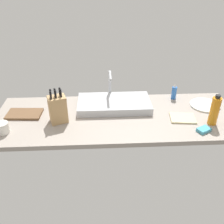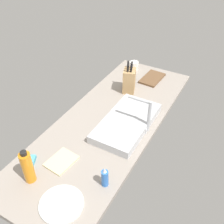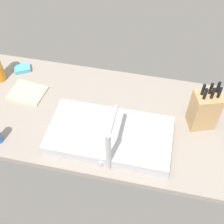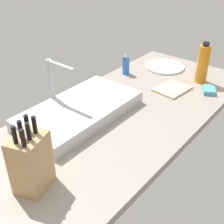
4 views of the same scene
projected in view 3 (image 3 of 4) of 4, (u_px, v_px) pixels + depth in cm
name	position (u px, v px, depth cm)	size (l,w,h in cm)	color
countertop_slab	(113.00, 119.00, 152.73)	(185.70, 67.89, 3.50)	gray
sink_basin	(110.00, 136.00, 140.25)	(57.78, 30.44, 5.98)	#B7BABF
faucet	(109.00, 144.00, 122.36)	(5.50, 17.04, 25.01)	#B7BABF
knife_block	(204.00, 110.00, 140.68)	(14.60, 12.99, 26.16)	tan
dish_towel	(28.00, 92.00, 161.48)	(18.36, 14.39, 1.20)	beige
dish_sponge	(23.00, 69.00, 172.76)	(9.00, 6.00, 2.40)	#4CA3BC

